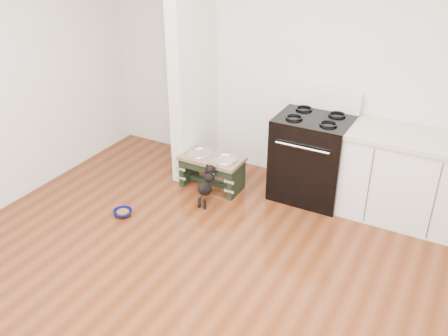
{
  "coord_description": "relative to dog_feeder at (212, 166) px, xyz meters",
  "views": [
    {
      "loc": [
        1.7,
        -2.46,
        2.85
      ],
      "look_at": [
        -0.44,
        1.46,
        0.48
      ],
      "focal_mm": 40.0,
      "sensor_mm": 36.0,
      "label": 1
    }
  ],
  "objects": [
    {
      "name": "room_shell",
      "position": [
        0.77,
        -1.78,
        1.35
      ],
      "size": [
        5.0,
        5.0,
        5.0
      ],
      "color": "silver",
      "rests_on": "ground"
    },
    {
      "name": "puppy",
      "position": [
        0.12,
        -0.32,
        -0.04
      ],
      "size": [
        0.12,
        0.36,
        0.43
      ],
      "color": "black",
      "rests_on": "ground"
    },
    {
      "name": "floor_bowl",
      "position": [
        -0.52,
        -0.95,
        -0.24
      ],
      "size": [
        0.2,
        0.2,
        0.06
      ],
      "rotation": [
        0.0,
        0.0,
        0.03
      ],
      "color": "#0B104F",
      "rests_on": "ground"
    },
    {
      "name": "ground",
      "position": [
        0.77,
        -1.78,
        -0.27
      ],
      "size": [
        5.0,
        5.0,
        0.0
      ],
      "primitive_type": "plane",
      "color": "#4E220D",
      "rests_on": "ground"
    },
    {
      "name": "cabinet_run",
      "position": [
        2.0,
        0.4,
        0.18
      ],
      "size": [
        1.24,
        0.64,
        0.91
      ],
      "color": "white",
      "rests_on": "ground"
    },
    {
      "name": "dog_feeder",
      "position": [
        0.0,
        0.0,
        0.0
      ],
      "size": [
        0.7,
        0.37,
        0.4
      ],
      "color": "black",
      "rests_on": "ground"
    },
    {
      "name": "partition_wall",
      "position": [
        -0.4,
        0.32,
        1.08
      ],
      "size": [
        0.15,
        0.8,
        2.7
      ],
      "primitive_type": "cube",
      "color": "silver",
      "rests_on": "ground"
    },
    {
      "name": "oven_range",
      "position": [
        1.02,
        0.38,
        0.21
      ],
      "size": [
        0.76,
        0.69,
        1.14
      ],
      "color": "black",
      "rests_on": "ground"
    }
  ]
}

